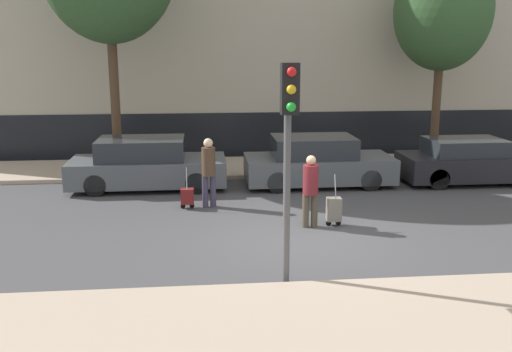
# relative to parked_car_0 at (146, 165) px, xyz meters

# --- Properties ---
(ground_plane) EXTENTS (80.00, 80.00, 0.00)m
(ground_plane) POSITION_rel_parked_car_0_xyz_m (3.62, -4.75, -0.66)
(ground_plane) COLOR #424244
(sidewalk_near) EXTENTS (28.00, 2.50, 0.12)m
(sidewalk_near) POSITION_rel_parked_car_0_xyz_m (3.62, -8.50, -0.60)
(sidewalk_near) COLOR tan
(sidewalk_near) RESTS_ON ground_plane
(sidewalk_far) EXTENTS (28.00, 3.00, 0.12)m
(sidewalk_far) POSITION_rel_parked_car_0_xyz_m (3.62, 2.25, -0.60)
(sidewalk_far) COLOR tan
(sidewalk_far) RESTS_ON ground_plane
(building_facade) EXTENTS (28.00, 3.16, 10.32)m
(building_facade) POSITION_rel_parked_car_0_xyz_m (3.62, 6.00, 4.49)
(building_facade) COLOR #B7AD99
(building_facade) RESTS_ON ground_plane
(parked_car_0) EXTENTS (4.36, 1.84, 1.42)m
(parked_car_0) POSITION_rel_parked_car_0_xyz_m (0.00, 0.00, 0.00)
(parked_car_0) COLOR #4C5156
(parked_car_0) RESTS_ON ground_plane
(parked_car_1) EXTENTS (4.22, 1.83, 1.42)m
(parked_car_1) POSITION_rel_parked_car_0_xyz_m (4.88, -0.14, -0.00)
(parked_car_1) COLOR #4C5156
(parked_car_1) RESTS_ON ground_plane
(parked_car_2) EXTENTS (3.96, 1.73, 1.30)m
(parked_car_2) POSITION_rel_parked_car_0_xyz_m (9.37, -0.27, -0.04)
(parked_car_2) COLOR black
(parked_car_2) RESTS_ON ground_plane
(pedestrian_left) EXTENTS (0.35, 0.34, 1.74)m
(pedestrian_left) POSITION_rel_parked_car_0_xyz_m (1.72, -2.17, 0.33)
(pedestrian_left) COLOR #383347
(pedestrian_left) RESTS_ON ground_plane
(trolley_left) EXTENTS (0.34, 0.29, 1.04)m
(trolley_left) POSITION_rel_parked_car_0_xyz_m (1.18, -2.25, -0.36)
(trolley_left) COLOR maroon
(trolley_left) RESTS_ON ground_plane
(pedestrian_right) EXTENTS (0.35, 0.34, 1.63)m
(pedestrian_right) POSITION_rel_parked_car_0_xyz_m (3.93, -4.01, 0.26)
(pedestrian_right) COLOR #4C4233
(pedestrian_right) RESTS_ON ground_plane
(trolley_right) EXTENTS (0.34, 0.29, 1.19)m
(trolley_right) POSITION_rel_parked_car_0_xyz_m (4.48, -3.98, -0.28)
(trolley_right) COLOR slate
(trolley_right) RESTS_ON ground_plane
(traffic_light) EXTENTS (0.28, 0.47, 3.71)m
(traffic_light) POSITION_rel_parked_car_0_xyz_m (2.94, -7.11, 1.98)
(traffic_light) COLOR #515154
(traffic_light) RESTS_ON ground_plane
(parked_bicycle) EXTENTS (1.77, 0.06, 0.96)m
(parked_bicycle) POSITION_rel_parked_car_0_xyz_m (4.86, 1.95, -0.17)
(parked_bicycle) COLOR black
(parked_bicycle) RESTS_ON sidewalk_far
(bare_tree_down_street) EXTENTS (3.15, 3.15, 6.86)m
(bare_tree_down_street) POSITION_rel_parked_car_0_xyz_m (9.44, 2.44, 4.37)
(bare_tree_down_street) COLOR #4C3826
(bare_tree_down_street) RESTS_ON sidewalk_far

